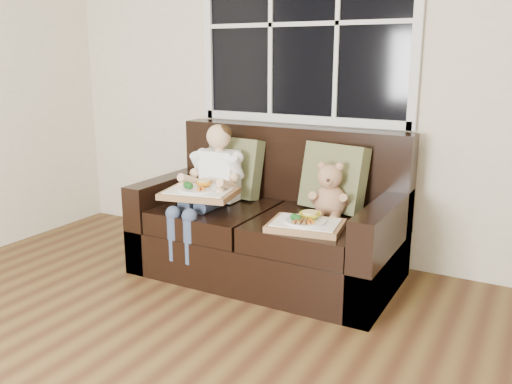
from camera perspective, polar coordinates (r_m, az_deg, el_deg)
The scene contains 9 objects.
room_walls at distance 1.77m, azimuth -24.18°, elevation 17.92°, with size 4.52×5.02×2.71m.
window_back at distance 3.92m, azimuth 5.05°, elevation 17.21°, with size 1.62×0.04×1.37m.
loveseat at distance 3.67m, azimuth 1.67°, elevation -3.77°, with size 1.70×0.92×0.96m.
pillow_left at distance 3.89m, azimuth -2.32°, elevation 2.61°, with size 0.44×0.24×0.43m.
pillow_right at distance 3.57m, azimuth 8.17°, elevation 1.52°, with size 0.47×0.28×0.45m.
child at distance 3.68m, azimuth -4.65°, elevation 1.51°, with size 0.37×0.59×0.83m.
teddy_bear at distance 3.42m, azimuth 7.73°, elevation -0.24°, with size 0.24×0.29×0.37m.
tray_left at distance 3.55m, azimuth -5.97°, elevation 0.04°, with size 0.52×0.44×0.11m.
tray_right at distance 3.20m, azimuth 5.28°, elevation -3.33°, with size 0.47×0.39×0.10m.
Camera 1 is at (1.39, -1.09, 1.44)m, focal length 38.00 mm.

